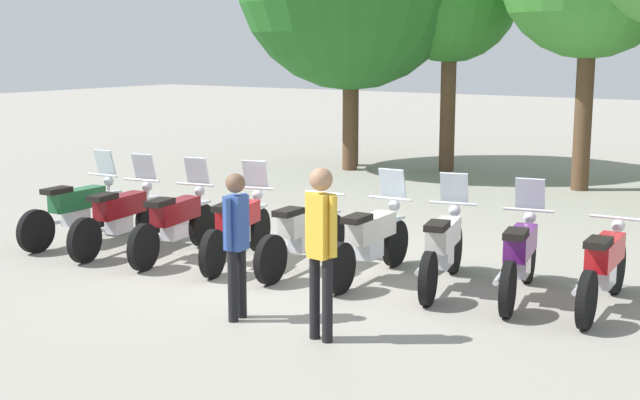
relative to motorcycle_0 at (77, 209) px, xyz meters
The scene contains 12 objects.
ground_plane 3.91m from the motorcycle_0, ahead, with size 80.00×80.00×0.00m, color gray.
motorcycle_0 is the anchor object (origin of this frame).
motorcycle_1 0.96m from the motorcycle_0, ahead, with size 0.63×2.18×1.37m.
motorcycle_2 1.92m from the motorcycle_0, ahead, with size 0.68×2.17×1.37m.
motorcycle_3 2.90m from the motorcycle_0, ahead, with size 0.78×2.14×1.37m.
motorcycle_4 3.88m from the motorcycle_0, ahead, with size 0.62×2.19×0.99m.
motorcycle_5 4.85m from the motorcycle_0, ahead, with size 0.62×2.19×1.37m.
motorcycle_6 5.82m from the motorcycle_0, ahead, with size 0.75×2.15×1.37m.
motorcycle_7 6.78m from the motorcycle_0, ahead, with size 0.70×2.17×1.37m.
motorcycle_8 7.75m from the motorcycle_0, ahead, with size 0.62×2.19×0.99m.
person_0 4.74m from the motorcycle_0, 20.11° to the right, with size 0.23×0.41×1.63m.
person_1 5.85m from the motorcycle_0, 16.81° to the right, with size 0.41×0.26×1.79m.
Camera 1 is at (6.38, -9.16, 2.99)m, focal length 48.35 mm.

